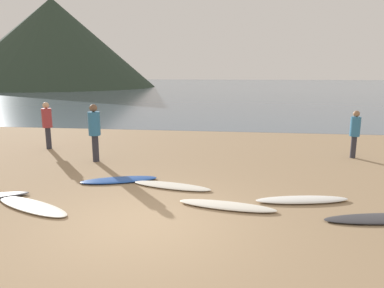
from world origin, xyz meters
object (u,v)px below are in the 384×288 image
person_0 (94,128)px  surfboard_2 (119,180)px  surfboard_5 (302,200)px  person_2 (47,122)px  surfboard_4 (227,206)px  surfboard_3 (172,186)px  person_1 (355,130)px  surfboard_1 (32,206)px

person_0 → surfboard_2: bearing=-82.7°
surfboard_5 → person_2: bearing=141.5°
person_0 → surfboard_4: bearing=-67.4°
person_2 → surfboard_3: bearing=112.5°
surfboard_5 → person_0: size_ratio=1.14×
surfboard_4 → person_2: 8.40m
surfboard_2 → surfboard_5: bearing=-31.4°
surfboard_3 → person_2: bearing=156.3°
surfboard_2 → surfboard_4: (2.85, -1.46, 0.00)m
surfboard_5 → person_1: 5.05m
surfboard_2 → person_0: size_ratio=1.08×
surfboard_3 → surfboard_5: surfboard_5 is taller
person_1 → surfboard_5: bearing=-14.1°
surfboard_3 → surfboard_4: surfboard_4 is taller
surfboard_2 → surfboard_5: surfboard_5 is taller
surfboard_4 → surfboard_5: size_ratio=1.01×
surfboard_1 → surfboard_5: surfboard_5 is taller
surfboard_3 → person_1: 6.62m
surfboard_3 → person_2: size_ratio=1.19×
person_1 → person_2: size_ratio=0.91×
surfboard_2 → person_1: (6.81, 3.49, 0.88)m
surfboard_2 → person_1: size_ratio=1.26×
person_2 → person_1: bearing=148.0°
person_0 → surfboard_3: bearing=-66.8°
surfboard_4 → person_0: person_0 is taller
person_2 → person_0: bearing=115.4°
person_2 → surfboard_1: bearing=83.7°
surfboard_2 → surfboard_3: 1.48m
person_0 → person_2: (-2.45, 1.57, -0.06)m
surfboard_3 → person_2: (-5.31, 3.79, 0.97)m
surfboard_1 → person_0: size_ratio=1.17×
surfboard_3 → surfboard_5: bearing=0.6°
surfboard_1 → surfboard_3: surfboard_3 is taller
surfboard_4 → surfboard_1: bearing=-163.3°
surfboard_2 → surfboard_4: size_ratio=0.94×
surfboard_1 → surfboard_5: (5.70, 1.10, 0.01)m
surfboard_3 → person_1: person_1 is taller
surfboard_4 → surfboard_5: (1.63, 0.56, 0.00)m
surfboard_4 → person_0: 5.53m
person_2 → surfboard_4: bearing=111.6°
surfboard_5 → surfboard_4: bearing=-171.8°
surfboard_1 → person_0: person_0 is taller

